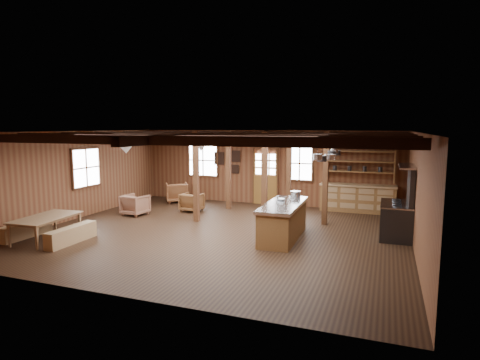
# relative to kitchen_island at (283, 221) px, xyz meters

# --- Properties ---
(room) EXTENTS (10.04, 9.04, 2.84)m
(room) POSITION_rel_kitchen_island_xyz_m (-1.80, -0.07, 0.92)
(room) COLOR black
(room) RESTS_ON ground
(ceiling_joists) EXTENTS (9.80, 8.82, 0.18)m
(ceiling_joists) POSITION_rel_kitchen_island_xyz_m (-1.80, 0.11, 2.20)
(ceiling_joists) COLOR black
(ceiling_joists) RESTS_ON ceiling
(timber_posts) EXTENTS (3.95, 2.35, 2.80)m
(timber_posts) POSITION_rel_kitchen_island_xyz_m (-1.28, 2.01, 0.92)
(timber_posts) COLOR #3F2712
(timber_posts) RESTS_ON floor
(back_door) EXTENTS (1.02, 0.08, 2.15)m
(back_door) POSITION_rel_kitchen_island_xyz_m (-1.80, 4.38, 0.40)
(back_door) COLOR brown
(back_door) RESTS_ON floor
(window_back_left) EXTENTS (1.32, 0.06, 1.32)m
(window_back_left) POSITION_rel_kitchen_island_xyz_m (-4.40, 4.39, 1.12)
(window_back_left) COLOR white
(window_back_left) RESTS_ON wall_back
(window_back_right) EXTENTS (1.02, 0.06, 1.32)m
(window_back_right) POSITION_rel_kitchen_island_xyz_m (-0.50, 4.39, 1.12)
(window_back_right) COLOR white
(window_back_right) RESTS_ON wall_back
(window_left) EXTENTS (0.14, 1.24, 1.32)m
(window_left) POSITION_rel_kitchen_island_xyz_m (-6.76, 0.43, 1.12)
(window_left) COLOR white
(window_left) RESTS_ON wall_back
(notice_boards) EXTENTS (1.08, 0.03, 0.90)m
(notice_boards) POSITION_rel_kitchen_island_xyz_m (-3.30, 4.39, 1.16)
(notice_boards) COLOR silver
(notice_boards) RESTS_ON wall_back
(back_counter) EXTENTS (2.55, 0.60, 2.45)m
(back_counter) POSITION_rel_kitchen_island_xyz_m (1.60, 4.14, 0.12)
(back_counter) COLOR brown
(back_counter) RESTS_ON floor
(pendant_lamps) EXTENTS (1.86, 2.36, 0.66)m
(pendant_lamps) POSITION_rel_kitchen_island_xyz_m (-4.05, 0.93, 1.77)
(pendant_lamps) COLOR #2E2E31
(pendant_lamps) RESTS_ON ceiling
(pot_rack) EXTENTS (0.36, 3.00, 0.45)m
(pot_rack) POSITION_rel_kitchen_island_xyz_m (1.12, 0.19, 1.78)
(pot_rack) COLOR #2E2E31
(pot_rack) RESTS_ON ceiling
(kitchen_island) EXTENTS (0.94, 2.52, 1.20)m
(kitchen_island) POSITION_rel_kitchen_island_xyz_m (0.00, 0.00, 0.00)
(kitchen_island) COLOR brown
(kitchen_island) RESTS_ON floor
(step_stool) EXTENTS (0.52, 0.43, 0.41)m
(step_stool) POSITION_rel_kitchen_island_xyz_m (-0.25, -0.36, -0.27)
(step_stool) COLOR #9C7A47
(step_stool) RESTS_ON floor
(commercial_range) EXTENTS (0.81, 1.57, 1.94)m
(commercial_range) POSITION_rel_kitchen_island_xyz_m (2.85, 1.14, 0.15)
(commercial_range) COLOR #2E2E31
(commercial_range) RESTS_ON floor
(dining_table) EXTENTS (1.13, 1.84, 0.62)m
(dining_table) POSITION_rel_kitchen_island_xyz_m (-5.70, -2.28, -0.17)
(dining_table) COLOR olive
(dining_table) RESTS_ON floor
(bench_wall) EXTENTS (0.28, 1.49, 0.41)m
(bench_wall) POSITION_rel_kitchen_island_xyz_m (-6.45, -2.28, -0.27)
(bench_wall) COLOR #9C7A47
(bench_wall) RESTS_ON floor
(bench_aisle) EXTENTS (0.29, 1.53, 0.42)m
(bench_aisle) POSITION_rel_kitchen_island_xyz_m (-4.93, -2.28, -0.27)
(bench_aisle) COLOR #9C7A47
(bench_aisle) RESTS_ON floor
(armchair_a) EXTENTS (1.14, 1.14, 0.76)m
(armchair_a) POSITION_rel_kitchen_island_xyz_m (-5.18, 3.60, -0.10)
(armchair_a) COLOR brown
(armchair_a) RESTS_ON floor
(armchair_b) EXTENTS (0.72, 0.74, 0.64)m
(armchair_b) POSITION_rel_kitchen_island_xyz_m (-3.82, 2.24, -0.16)
(armchair_b) COLOR brown
(armchair_b) RESTS_ON floor
(armchair_c) EXTENTS (0.83, 0.85, 0.69)m
(armchair_c) POSITION_rel_kitchen_island_xyz_m (-5.34, 1.06, -0.13)
(armchair_c) COLOR brown
(armchair_c) RESTS_ON floor
(counter_pot) EXTENTS (0.30, 0.30, 0.18)m
(counter_pot) POSITION_rel_kitchen_island_xyz_m (0.10, 1.00, 0.55)
(counter_pot) COLOR silver
(counter_pot) RESTS_ON kitchen_island
(bowl) EXTENTS (0.25, 0.25, 0.06)m
(bowl) POSITION_rel_kitchen_island_xyz_m (-0.16, 0.37, 0.49)
(bowl) COLOR silver
(bowl) RESTS_ON kitchen_island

